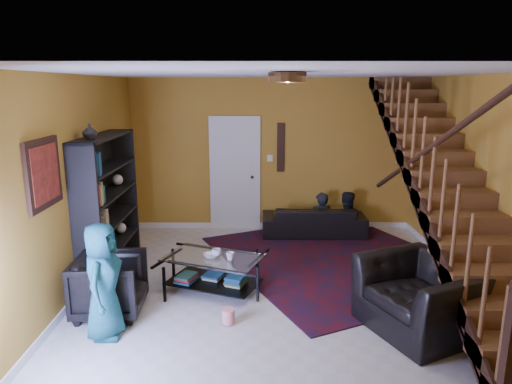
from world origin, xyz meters
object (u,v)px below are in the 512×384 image
Objects in this scene: sofa at (314,221)px; coffee_table at (213,271)px; bookshelf at (109,208)px; armchair_right at (421,297)px; armchair_left at (110,285)px.

coffee_table is (-1.62, -2.32, 0.00)m from sofa.
bookshelf is 1.78m from coffee_table.
sofa is at bearing 55.04° from coffee_table.
armchair_right is (3.90, -1.61, -0.58)m from bookshelf.
sofa is 1.32× the size of coffee_table.
bookshelf reaches higher than armchair_left.
bookshelf reaches higher than sofa.
bookshelf reaches higher than armchair_right.
armchair_left is 1.32m from coffee_table.
bookshelf is 1.68× the size of armchair_right.
coffee_table is (1.16, 0.62, -0.09)m from armchair_left.
armchair_left is (-2.79, -2.94, 0.09)m from sofa.
sofa is 2.83m from coffee_table.
coffee_table is (-2.39, 1.00, -0.12)m from armchair_right.
bookshelf is 1.08× the size of sofa.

